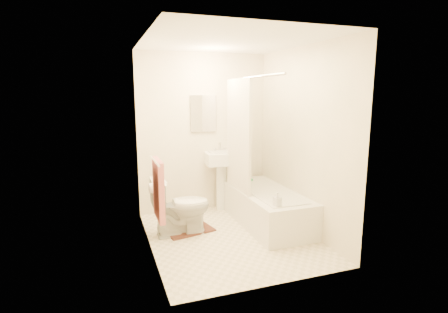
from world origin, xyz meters
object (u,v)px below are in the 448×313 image
object	(u,v)px
bathtub	(265,207)
soap_bottle	(277,200)
bath_mat	(188,229)
sink	(222,178)
toilet	(181,206)

from	to	relation	value
bathtub	soap_bottle	distance (m)	0.76
bathtub	bath_mat	size ratio (longest dim) A/B	2.71
sink	bath_mat	size ratio (longest dim) A/B	1.62
bathtub	sink	bearing A→B (deg)	116.90
soap_bottle	sink	bearing A→B (deg)	98.32
sink	bathtub	xyz separation A→B (m)	(0.39, -0.76, -0.26)
sink	bath_mat	xyz separation A→B (m)	(-0.71, -0.66, -0.49)
bathtub	bath_mat	world-z (taller)	bathtub
soap_bottle	toilet	bearing A→B (deg)	146.00
bathtub	toilet	bearing A→B (deg)	178.84
bathtub	bath_mat	xyz separation A→B (m)	(-1.10, 0.10, -0.22)
toilet	sink	xyz separation A→B (m)	(0.82, 0.74, 0.13)
bath_mat	soap_bottle	world-z (taller)	soap_bottle
soap_bottle	bath_mat	bearing A→B (deg)	140.11
toilet	bathtub	world-z (taller)	toilet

